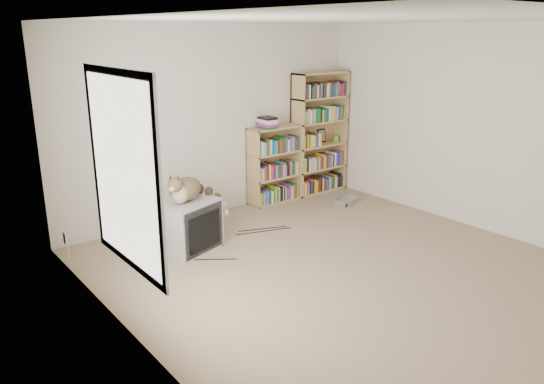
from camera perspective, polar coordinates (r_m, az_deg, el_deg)
floor at (r=5.62m, az=8.14°, el=-8.54°), size 4.50×5.00×0.01m
wall_back at (r=7.12m, az=-6.13°, el=7.56°), size 4.50×0.02×2.50m
wall_left at (r=3.93m, az=-14.51°, el=-0.65°), size 0.02×5.00×2.50m
wall_right at (r=6.99m, az=21.61°, el=6.29°), size 0.02×5.00×2.50m
ceiling at (r=5.08m, az=9.37°, el=17.85°), size 4.50×5.00×0.02m
window at (r=4.08m, az=-15.66°, el=2.07°), size 0.02×1.22×1.52m
crt_tv at (r=6.11m, az=-9.46°, el=-3.51°), size 0.82×0.78×0.58m
cat at (r=6.02m, az=-8.69°, el=0.08°), size 0.80×0.51×0.57m
bookcase_tall at (r=8.13m, az=5.02°, el=6.01°), size 0.91×0.30×1.82m
bookcase_short at (r=7.66m, az=0.22°, el=2.65°), size 0.80×0.30×1.10m
book_stack at (r=7.40m, az=-0.52°, el=7.48°), size 0.22×0.29×0.16m
green_mug at (r=8.37m, az=6.87°, el=5.73°), size 0.08×0.08×0.09m
framed_print at (r=8.28m, az=5.34°, el=6.08°), size 0.16×0.05×0.21m
dvd_player at (r=7.76m, az=7.95°, el=-0.93°), size 0.42×0.37×0.08m
wall_outlet at (r=5.98m, az=-21.37°, el=-4.65°), size 0.01×0.08×0.13m
floor_cables at (r=6.41m, az=-3.63°, el=-5.06°), size 1.20×0.70×0.01m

